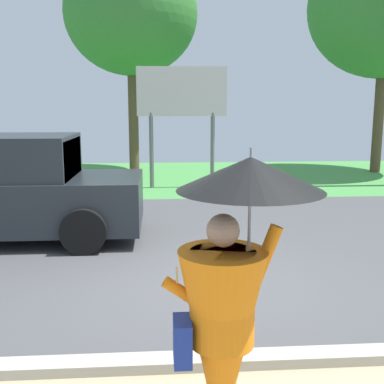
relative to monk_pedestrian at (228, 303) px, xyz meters
name	(u,v)px	position (x,y,z in m)	size (l,w,h in m)	color
ground_plane	(189,231)	(0.14, 6.00, -1.13)	(40.00, 22.00, 0.20)	#4C4C4F
monk_pedestrian	(228,303)	(0.00, 0.00, 0.00)	(1.05, 0.96, 2.13)	orange
roadside_billboard	(182,100)	(0.24, 10.82, 1.46)	(2.60, 0.12, 3.50)	slate
tree_left_far	(131,14)	(-1.36, 14.54, 4.48)	(4.69, 4.69, 7.72)	brown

